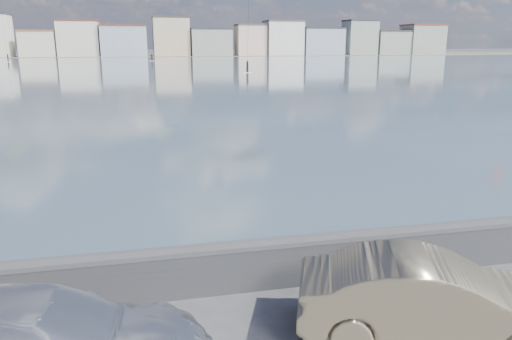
% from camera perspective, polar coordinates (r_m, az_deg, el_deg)
% --- Properties ---
extents(bay_water, '(500.00, 177.00, 0.00)m').
position_cam_1_polar(bay_water, '(98.18, -12.42, 11.17)').
color(bay_water, '#334957').
rests_on(bay_water, ground).
extents(far_shore_strip, '(500.00, 60.00, 0.00)m').
position_cam_1_polar(far_shore_strip, '(206.60, -12.96, 12.67)').
color(far_shore_strip, '#4C473D').
rests_on(far_shore_strip, ground).
extents(seawall, '(400.00, 0.36, 1.08)m').
position_cam_1_polar(seawall, '(10.33, -3.85, -10.82)').
color(seawall, '#28282B').
rests_on(seawall, ground).
extents(far_buildings, '(240.79, 13.26, 14.60)m').
position_cam_1_polar(far_buildings, '(192.56, -12.62, 14.38)').
color(far_buildings, '#CCB293').
rests_on(far_buildings, ground).
extents(car_champagne, '(4.78, 3.04, 1.49)m').
position_cam_1_polar(car_champagne, '(9.25, 19.43, -13.73)').
color(car_champagne, tan).
rests_on(car_champagne, ground).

